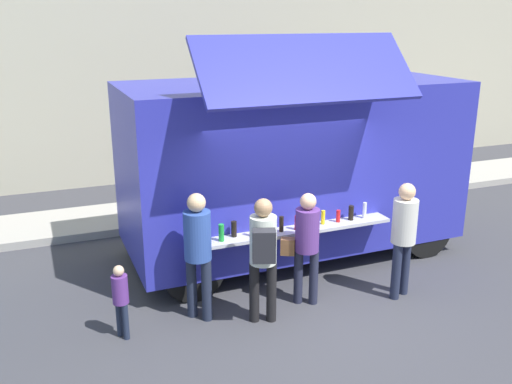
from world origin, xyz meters
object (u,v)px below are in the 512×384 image
(food_truck_main, at_px, (293,163))
(customer_rear_waiting, at_px, (198,246))
(customer_front_ordering, at_px, (306,239))
(child_near_queue, at_px, (120,295))
(customer_extra_browsing, at_px, (404,230))
(customer_mid_with_backpack, at_px, (263,249))
(trash_bin, at_px, (405,169))

(food_truck_main, bearing_deg, customer_rear_waiting, -143.70)
(customer_front_ordering, distance_m, child_near_queue, 2.60)
(customer_front_ordering, relative_size, child_near_queue, 1.65)
(customer_extra_browsing, relative_size, child_near_queue, 1.73)
(customer_mid_with_backpack, relative_size, child_near_queue, 1.73)
(trash_bin, height_order, customer_front_ordering, customer_front_ordering)
(customer_front_ordering, xyz_separation_m, customer_extra_browsing, (1.39, -0.32, 0.06))
(trash_bin, xyz_separation_m, customer_mid_with_backpack, (-5.35, -4.34, 0.54))
(food_truck_main, xyz_separation_m, customer_mid_with_backpack, (-1.35, -2.02, -0.54))
(customer_rear_waiting, relative_size, customer_extra_browsing, 1.03)
(food_truck_main, relative_size, customer_mid_with_backpack, 3.19)
(customer_mid_with_backpack, xyz_separation_m, customer_extra_browsing, (2.15, -0.04, -0.03))
(customer_extra_browsing, bearing_deg, customer_front_ordering, 55.48)
(food_truck_main, distance_m, customer_front_ordering, 1.94)
(child_near_queue, bearing_deg, food_truck_main, -0.35)
(customer_front_ordering, bearing_deg, food_truck_main, 9.86)
(child_near_queue, bearing_deg, customer_mid_with_backpack, -38.49)
(customer_rear_waiting, bearing_deg, child_near_queue, 142.59)
(trash_bin, height_order, customer_extra_browsing, customer_extra_browsing)
(customer_mid_with_backpack, xyz_separation_m, customer_rear_waiting, (-0.76, 0.42, 0.00))
(customer_rear_waiting, xyz_separation_m, customer_extra_browsing, (2.91, -0.46, -0.03))
(customer_mid_with_backpack, bearing_deg, customer_front_ordering, -49.88)
(customer_extra_browsing, bearing_deg, customer_rear_waiting, 59.40)
(customer_mid_with_backpack, distance_m, child_near_queue, 1.90)
(trash_bin, bearing_deg, customer_mid_with_backpack, -140.92)
(customer_rear_waiting, bearing_deg, food_truck_main, -6.46)
(child_near_queue, bearing_deg, customer_extra_browsing, -33.78)
(food_truck_main, bearing_deg, customer_extra_browsing, -69.49)
(customer_front_ordering, relative_size, customer_extra_browsing, 0.95)
(customer_front_ordering, bearing_deg, trash_bin, -19.92)
(trash_bin, distance_m, child_near_queue, 8.22)
(customer_rear_waiting, height_order, child_near_queue, customer_rear_waiting)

